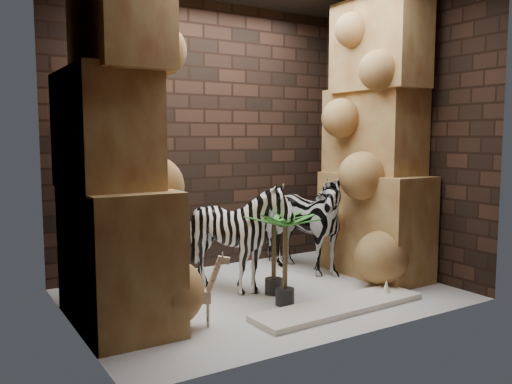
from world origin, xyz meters
TOP-DOWN VIEW (x-y plane):
  - floor at (0.00, 0.00)m, footprint 3.50×3.50m
  - wall_back at (0.00, 1.25)m, footprint 3.50×0.00m
  - wall_front at (0.00, -1.25)m, footprint 3.50×0.00m
  - wall_left at (-1.75, 0.00)m, footprint 0.00×3.00m
  - wall_right at (1.75, 0.00)m, footprint 0.00×3.00m
  - rock_pillar_left at (-1.40, 0.00)m, footprint 0.68×1.30m
  - rock_pillar_right at (1.42, 0.00)m, footprint 0.58×1.25m
  - zebra_right at (0.78, 0.50)m, footprint 0.81×1.19m
  - zebra_left at (-0.16, 0.20)m, footprint 1.20×1.32m
  - giraffe_toy at (-0.90, -0.44)m, footprint 0.33×0.22m
  - palm_front at (0.09, -0.03)m, footprint 0.36×0.36m
  - palm_back at (-0.01, -0.36)m, footprint 0.36×0.36m
  - surfboard at (0.33, -0.71)m, footprint 1.69×0.47m

SIDE VIEW (x-z plane):
  - floor at x=0.00m, z-range 0.00..0.00m
  - surfboard at x=0.33m, z-range 0.00..0.05m
  - giraffe_toy at x=-0.90m, z-range 0.00..0.61m
  - palm_front at x=0.09m, z-range 0.00..0.80m
  - palm_back at x=-0.01m, z-range 0.00..0.82m
  - zebra_left at x=-0.16m, z-range 0.00..0.98m
  - zebra_right at x=0.78m, z-range 0.00..1.29m
  - wall_back at x=0.00m, z-range -0.25..3.25m
  - wall_front at x=0.00m, z-range -0.25..3.25m
  - wall_left at x=-1.75m, z-range 0.00..3.00m
  - wall_right at x=1.75m, z-range 0.00..3.00m
  - rock_pillar_left at x=-1.40m, z-range 0.00..3.00m
  - rock_pillar_right at x=1.42m, z-range 0.00..3.00m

